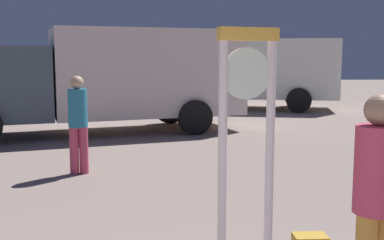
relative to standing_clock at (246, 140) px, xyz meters
The scene contains 5 objects.
standing_clock is the anchor object (origin of this frame).
person_near_clock 1.05m from the standing_clock, 12.24° to the right, with size 0.33×0.33×1.74m.
person_distant 5.07m from the standing_clock, 115.58° to the left, with size 0.32×0.32×1.69m.
box_truck_near 9.44m from the standing_clock, 102.05° to the left, with size 7.43×4.33×2.73m.
box_truck_far 15.08m from the standing_clock, 79.82° to the left, with size 6.79×3.62×2.66m.
Camera 1 is at (-0.05, -1.47, 2.01)m, focal length 44.97 mm.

